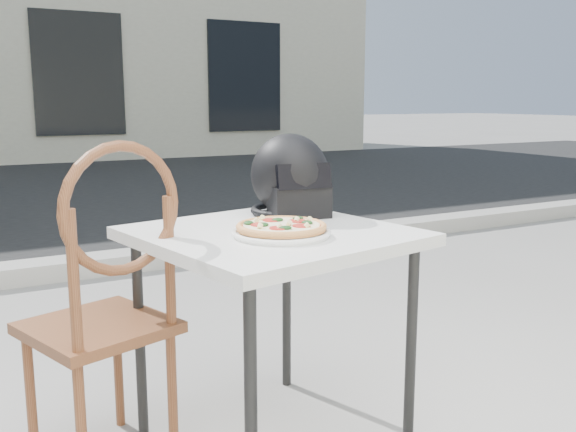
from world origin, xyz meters
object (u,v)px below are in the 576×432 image
cafe_table_main (272,250)px  cafe_chair_main (109,292)px  plate (281,233)px  helmet (291,179)px  pizza (281,226)px

cafe_table_main → cafe_chair_main: cafe_chair_main is taller
cafe_chair_main → cafe_table_main: bearing=150.8°
cafe_table_main → plate: bearing=-99.8°
cafe_table_main → plate: (-0.02, -0.10, 0.08)m
plate → cafe_chair_main: 0.55m
plate → cafe_chair_main: cafe_chair_main is taller
helmet → plate: bearing=-117.1°
plate → helmet: size_ratio=1.11×
pizza → helmet: size_ratio=0.93×
cafe_table_main → cafe_chair_main: bearing=169.0°
cafe_table_main → helmet: 0.35m
cafe_table_main → pizza: (-0.02, -0.10, 0.10)m
plate → helmet: helmet is taller
cafe_table_main → helmet: helmet is taller
pizza → cafe_chair_main: bearing=158.3°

